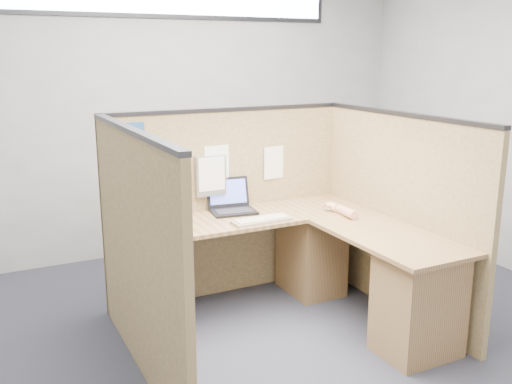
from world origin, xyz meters
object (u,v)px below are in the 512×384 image
laptop (230,203)px  mouse (331,208)px  keyboard (262,220)px  l_desk (292,270)px

laptop → mouse: (0.72, -0.35, -0.04)m
keyboard → laptop: bearing=100.8°
l_desk → mouse: mouse is taller
mouse → l_desk: bearing=-155.2°
laptop → l_desk: bearing=-60.1°
l_desk → laptop: size_ratio=5.22×
l_desk → mouse: 0.65m
mouse → keyboard: bearing=-176.8°
laptop → mouse: 0.80m
l_desk → keyboard: keyboard is taller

